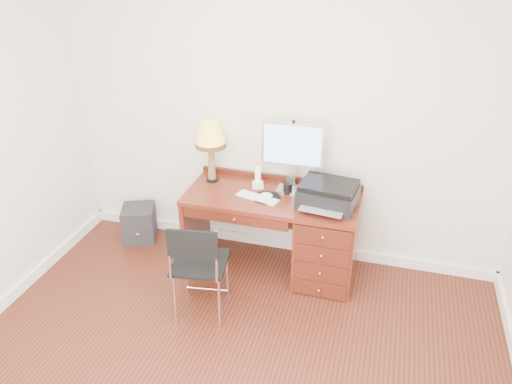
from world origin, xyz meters
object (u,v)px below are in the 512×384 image
(monitor, at_px, (293,149))
(leg_lamp, at_px, (210,138))
(printer, at_px, (328,194))
(phone, at_px, (258,181))
(desk, at_px, (307,234))
(equipment_box, at_px, (139,223))
(chair, at_px, (197,260))

(monitor, relative_size, leg_lamp, 1.09)
(printer, distance_m, phone, 0.67)
(desk, xyz_separation_m, equipment_box, (-1.71, 0.10, -0.23))
(phone, height_order, equipment_box, phone)
(printer, relative_size, phone, 2.46)
(desk, bearing_deg, equipment_box, 176.79)
(monitor, height_order, equipment_box, monitor)
(equipment_box, bearing_deg, phone, -19.10)
(phone, bearing_deg, leg_lamp, 159.14)
(desk, xyz_separation_m, monitor, (-0.19, 0.17, 0.72))
(monitor, xyz_separation_m, printer, (0.35, -0.20, -0.29))
(monitor, xyz_separation_m, leg_lamp, (-0.73, -0.03, 0.03))
(monitor, relative_size, phone, 3.01)
(phone, bearing_deg, monitor, -10.21)
(desk, height_order, printer, printer)
(desk, xyz_separation_m, chair, (-0.72, -0.79, 0.12))
(chair, bearing_deg, desk, 38.75)
(desk, xyz_separation_m, phone, (-0.49, 0.12, 0.40))
(chair, bearing_deg, phone, 66.84)
(phone, distance_m, equipment_box, 1.38)
(monitor, height_order, chair, monitor)
(desk, bearing_deg, phone, 165.99)
(printer, height_order, phone, printer)
(monitor, distance_m, leg_lamp, 0.73)
(phone, bearing_deg, printer, -32.36)
(desk, xyz_separation_m, printer, (0.16, -0.04, 0.44))
(leg_lamp, relative_size, equipment_box, 1.57)
(printer, bearing_deg, desk, 174.45)
(monitor, relative_size, equipment_box, 1.72)
(desk, height_order, chair, chair)
(leg_lamp, bearing_deg, phone, -2.17)
(chair, xyz_separation_m, equipment_box, (-0.99, 0.88, -0.36))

